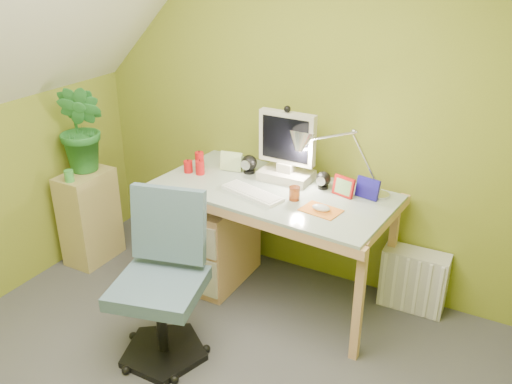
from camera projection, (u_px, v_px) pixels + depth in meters
The scene contains 19 objects.
wall_back at pixel (299, 112), 3.63m from camera, with size 3.20×0.01×2.40m, color olive.
desk at pixel (273, 244), 3.61m from camera, with size 1.50×0.75×0.80m, color tan, non-canonical shape.
monitor at pixel (287, 143), 3.48m from camera, with size 0.37×0.22×0.51m, color beige, non-canonical shape.
speaker_left at pixel (249, 164), 3.66m from camera, with size 0.11×0.11×0.13m, color black, non-canonical shape.
speaker_right at pixel (323, 180), 3.43m from camera, with size 0.09×0.09×0.11m, color black, non-canonical shape.
keyboard at pixel (252, 193), 3.36m from camera, with size 0.42×0.13×0.02m, color white.
mousepad at pixel (321, 210), 3.17m from camera, with size 0.23×0.16×0.01m, color orange.
mouse at pixel (321, 208), 3.16m from camera, with size 0.11×0.07×0.04m, color silver.
amber_tumbler at pixel (294, 193), 3.29m from camera, with size 0.07×0.07×0.09m, color #8A3C14.
candle_cluster at pixel (196, 163), 3.69m from camera, with size 0.17×0.15×0.13m, color red, non-canonical shape.
photo_frame_red at pixel (344, 186), 3.33m from camera, with size 0.14×0.02×0.12m, color #AD1512.
photo_frame_blue at pixel (368, 188), 3.30m from camera, with size 0.15×0.02×0.13m, color navy.
photo_frame_green at pixel (231, 161), 3.70m from camera, with size 0.15×0.02×0.13m, color #C2DF99.
desk_lamp at pixel (355, 147), 3.26m from camera, with size 0.58×0.25×0.62m, color silver, non-canonical shape.
side_ledge at pixel (90, 217), 4.07m from camera, with size 0.26×0.40×0.71m, color tan.
potted_plant at pixel (83, 129), 3.83m from camera, with size 0.36×0.29×0.65m, color #25702D.
green_cup at pixel (69, 176), 3.78m from camera, with size 0.06×0.06×0.08m, color green.
task_chair at pixel (158, 285), 3.02m from camera, with size 0.54×0.54×0.98m, color #445E71, non-canonical shape.
radiator at pixel (414, 280), 3.57m from camera, with size 0.42×0.17×0.42m, color silver.
Camera 1 is at (1.43, -1.63, 2.23)m, focal length 38.00 mm.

